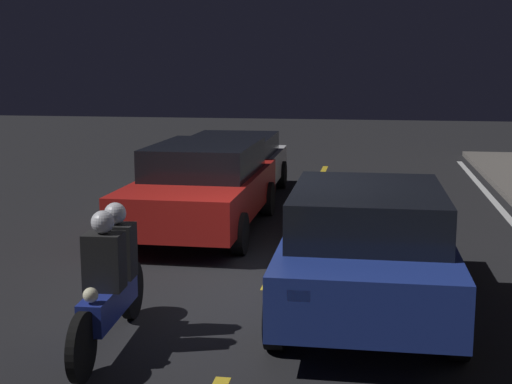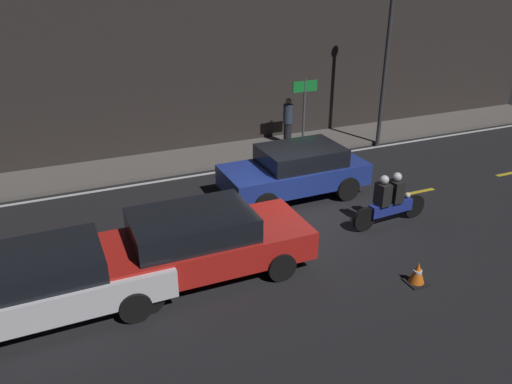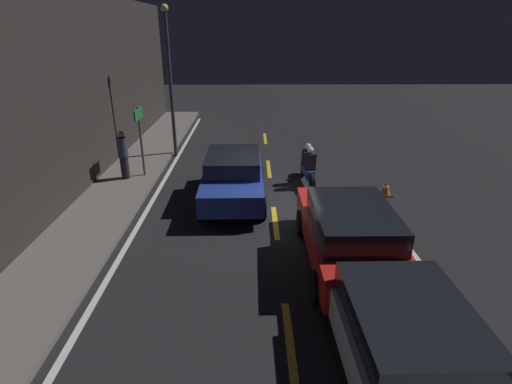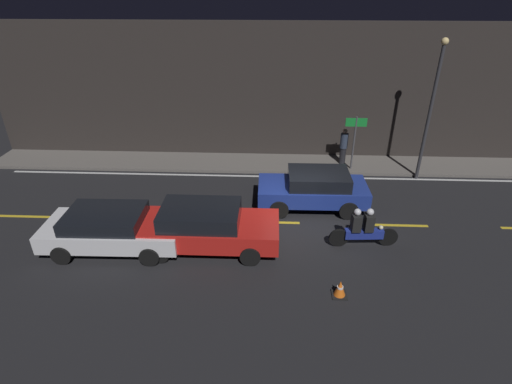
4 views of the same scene
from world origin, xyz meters
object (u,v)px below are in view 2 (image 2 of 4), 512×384
object	(u,v)px
sedan_blue	(296,170)
traffic_cone_near	(417,273)
sedan_white	(47,280)
street_lamp	(387,55)
shop_sign	(304,100)
taxi_red	(200,241)
pedestrian	(288,121)
motorcycle	(389,201)

from	to	relation	value
sedan_blue	traffic_cone_near	bearing A→B (deg)	93.40
sedan_white	street_lamp	xyz separation A→B (m)	(11.29, 5.45, 2.54)
shop_sign	street_lamp	bearing A→B (deg)	-12.67
sedan_white	taxi_red	bearing A→B (deg)	1.70
pedestrian	taxi_red	bearing A→B (deg)	-128.93
taxi_red	street_lamp	distance (m)	10.16
sedan_white	traffic_cone_near	size ratio (longest dim) A/B	8.92
motorcycle	street_lamp	xyz separation A→B (m)	(3.33, 5.07, 2.59)
traffic_cone_near	taxi_red	bearing A→B (deg)	152.03
taxi_red	shop_sign	bearing A→B (deg)	47.00
sedan_blue	sedan_white	bearing A→B (deg)	22.72
motorcycle	shop_sign	size ratio (longest dim) A/B	0.93
taxi_red	pedestrian	xyz separation A→B (m)	(5.25, 6.50, 0.21)
traffic_cone_near	shop_sign	xyz separation A→B (m)	(1.61, 8.03, 1.58)
motorcycle	sedan_blue	bearing A→B (deg)	115.16
sedan_white	sedan_blue	size ratio (longest dim) A/B	1.08
sedan_white	motorcycle	size ratio (longest dim) A/B	1.96
traffic_cone_near	pedestrian	size ratio (longest dim) A/B	0.29
shop_sign	motorcycle	bearing A→B (deg)	-96.03
motorcycle	shop_sign	world-z (taller)	shop_sign
shop_sign	street_lamp	xyz separation A→B (m)	(2.73, -0.61, 1.42)
motorcycle	traffic_cone_near	distance (m)	2.59
motorcycle	street_lamp	bearing A→B (deg)	53.16
sedan_white	motorcycle	xyz separation A→B (m)	(7.96, 0.39, -0.05)
shop_sign	street_lamp	world-z (taller)	street_lamp
sedan_white	motorcycle	distance (m)	7.97
sedan_white	sedan_blue	distance (m)	7.20
shop_sign	street_lamp	distance (m)	3.14
sedan_white	shop_sign	xyz separation A→B (m)	(8.56, 6.07, 1.12)
taxi_red	motorcycle	world-z (taller)	taxi_red
sedan_blue	traffic_cone_near	distance (m)	4.86
sedan_blue	motorcycle	bearing A→B (deg)	118.05
sedan_white	traffic_cone_near	distance (m)	7.24
taxi_red	motorcycle	distance (m)	4.98
sedan_blue	street_lamp	size ratio (longest dim) A/B	0.70
taxi_red	traffic_cone_near	xyz separation A→B (m)	(3.96, -2.10, -0.53)
sedan_blue	motorcycle	distance (m)	2.81
taxi_red	traffic_cone_near	distance (m)	4.51
sedan_blue	shop_sign	world-z (taller)	shop_sign
pedestrian	shop_sign	bearing A→B (deg)	-60.76
taxi_red	sedan_blue	world-z (taller)	taxi_red
traffic_cone_near	motorcycle	bearing A→B (deg)	66.81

